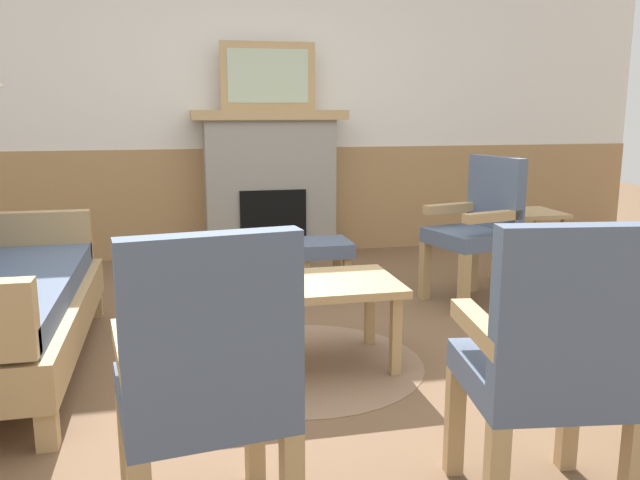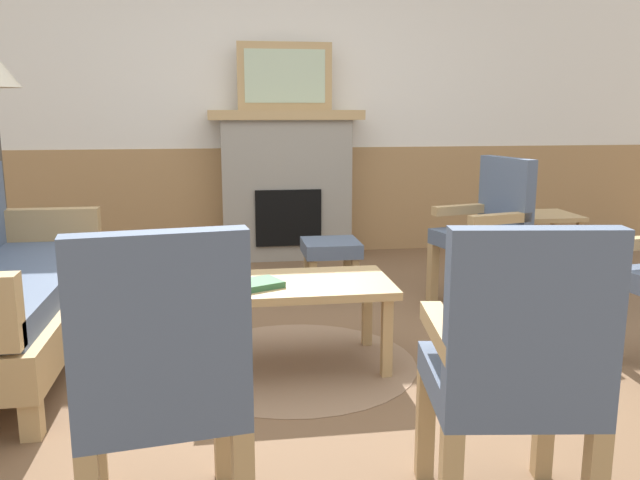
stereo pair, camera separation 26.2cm
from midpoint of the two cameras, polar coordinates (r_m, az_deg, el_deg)
name	(u,v)px [view 2 (the right image)]	position (r m, az deg, el deg)	size (l,w,h in m)	color
ground_plane	(330,352)	(3.58, 2.97, -9.79)	(14.00, 14.00, 0.00)	brown
wall_back	(282,106)	(5.90, -2.00, 11.57)	(7.20, 0.14, 2.70)	white
fireplace	(286,184)	(5.69, -1.66, 4.94)	(1.30, 0.44, 1.28)	gray
framed_picture	(285,76)	(5.66, -1.72, 14.10)	(0.80, 0.04, 0.56)	tan
couch	(0,289)	(3.62, -24.31, -3.96)	(0.70, 1.80, 0.98)	tan
coffee_table	(296,292)	(3.30, 0.14, -4.57)	(0.96, 0.56, 0.44)	tan
round_rug	(296,363)	(3.42, 0.14, -10.74)	(1.24, 1.24, 0.01)	#896B51
book_on_table	(257,284)	(3.18, -3.21, -3.89)	(0.23, 0.17, 0.03)	#33663D
footstool	(331,251)	(4.71, 2.55, -0.98)	(0.40, 0.40, 0.36)	tan
armchair_by_window_left	(489,225)	(4.46, 16.14, 1.23)	(0.58, 0.58, 0.98)	tan
armchair_front_left	(515,365)	(2.11, 20.12, -10.23)	(0.54, 0.54, 0.98)	tan
armchair_front_center	(161,373)	(1.96, -9.93, -11.43)	(0.54, 0.54, 0.98)	tan
side_table	(543,229)	(5.03, 20.33, 0.86)	(0.44, 0.44, 0.55)	tan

